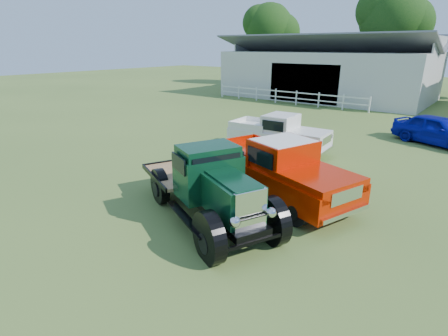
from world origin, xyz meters
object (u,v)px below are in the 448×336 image
Objects in this scene: white_pickup at (278,134)px; misc_car_blue at (439,130)px; red_pickup at (280,168)px; vintage_flatbed at (207,182)px.

white_pickup reaches higher than misc_car_blue.
red_pickup is at bearing -63.24° from white_pickup.
red_pickup is (0.89, 2.53, -0.10)m from vintage_flatbed.
red_pickup is 5.25m from white_pickup.
vintage_flatbed is 1.01× the size of red_pickup.
misc_car_blue is at bearing 92.96° from red_pickup.
white_pickup is (-1.78, 7.05, -0.22)m from vintage_flatbed.
white_pickup is 8.30m from misc_car_blue.
white_pickup is (-2.67, 4.52, -0.13)m from red_pickup.
vintage_flatbed is 7.28m from white_pickup.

